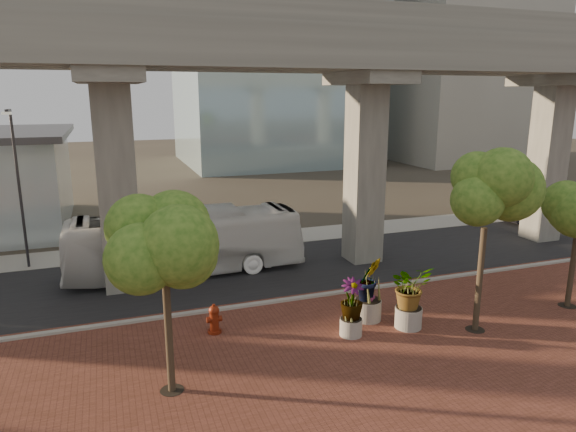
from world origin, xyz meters
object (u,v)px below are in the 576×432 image
object	(u,v)px
fire_hydrant	(214,319)
planter_front	(410,290)
transit_bus	(187,243)
parked_car	(533,213)

from	to	relation	value
fire_hydrant	planter_front	distance (m)	7.26
transit_bus	parked_car	distance (m)	23.85
fire_hydrant	planter_front	size ratio (longest dim) A/B	0.45
parked_car	fire_hydrant	bearing A→B (deg)	109.58
parked_car	fire_hydrant	distance (m)	25.51
parked_car	fire_hydrant	world-z (taller)	parked_car
transit_bus	fire_hydrant	distance (m)	6.85
parked_car	fire_hydrant	size ratio (longest dim) A/B	3.81
parked_car	planter_front	bearing A→B (deg)	121.97
transit_bus	parked_car	bearing A→B (deg)	-84.37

